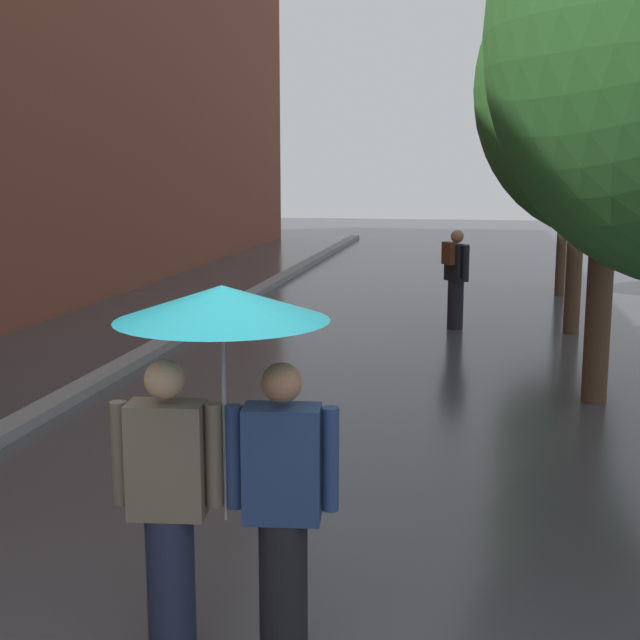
{
  "coord_description": "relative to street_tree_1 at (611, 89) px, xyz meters",
  "views": [
    {
      "loc": [
        1.37,
        -3.64,
        2.65
      ],
      "look_at": [
        0.03,
        3.53,
        1.35
      ],
      "focal_mm": 48.82,
      "sensor_mm": 36.0,
      "label": 1
    }
  ],
  "objects": [
    {
      "name": "kerb_strip",
      "position": [
        -5.88,
        3.64,
        -3.39
      ],
      "size": [
        0.3,
        36.0,
        0.12
      ],
      "primitive_type": "cube",
      "color": "slate",
      "rests_on": "ground"
    },
    {
      "name": "street_tree_1",
      "position": [
        0.0,
        0.0,
        0.0
      ],
      "size": [
        2.91,
        2.91,
        5.09
      ],
      "color": "#473323",
      "rests_on": "ground"
    },
    {
      "name": "street_tree_2",
      "position": [
        0.14,
        4.2,
        0.1
      ],
      "size": [
        2.45,
        2.45,
        4.86
      ],
      "color": "#473323",
      "rests_on": "ground"
    },
    {
      "name": "street_tree_3",
      "position": [
        0.3,
        8.43,
        -0.18
      ],
      "size": [
        2.55,
        2.55,
        4.67
      ],
      "color": "#473323",
      "rests_on": "ground"
    },
    {
      "name": "couple_under_umbrella",
      "position": [
        -2.59,
        -5.82,
        -2.09
      ],
      "size": [
        1.19,
        1.1,
        2.05
      ],
      "color": "#1E233D",
      "rests_on": "ground"
    },
    {
      "name": "pedestrian_walking_midground",
      "position": [
        -1.71,
        4.21,
        -2.59
      ],
      "size": [
        0.45,
        0.5,
        1.62
      ],
      "color": "black",
      "rests_on": "ground"
    }
  ]
}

